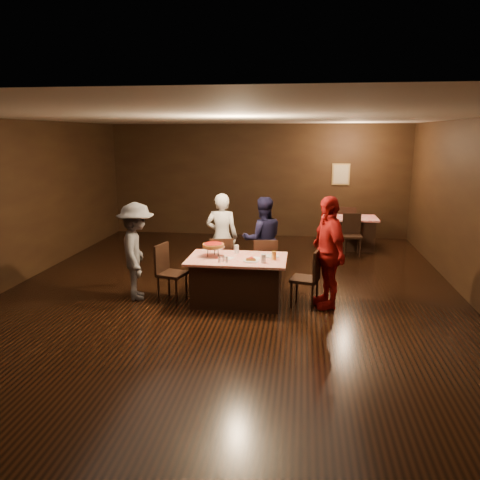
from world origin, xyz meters
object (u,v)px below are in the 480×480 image
main_table (237,280)px  glass_back (237,249)px  chair_end_left (172,273)px  diner_navy_hoodie (263,239)px  chair_far_right (265,264)px  pizza_stand (213,246)px  glass_front_right (263,259)px  chair_back_far (347,224)px  chair_back_near (352,235)px  back_table (349,233)px  diner_grey_knit (137,251)px  plate_empty (272,256)px  glass_amber (274,256)px  chair_far_left (221,262)px  chair_end_right (305,278)px  diner_white_jacket (222,237)px  diner_red_shirt (328,252)px

main_table → glass_back: size_ratio=11.43×
chair_end_left → diner_navy_hoodie: size_ratio=0.59×
chair_far_right → chair_end_left: size_ratio=1.00×
pizza_stand → diner_navy_hoodie: bearing=60.1°
glass_front_right → chair_back_far: bearing=70.8°
chair_back_near → glass_back: bearing=-126.9°
back_table → diner_grey_knit: size_ratio=0.79×
main_table → plate_empty: bearing=15.3°
diner_navy_hoodie → chair_far_right: bearing=83.8°
main_table → chair_back_far: 5.21m
plate_empty → glass_front_right: size_ratio=1.79×
chair_end_left → glass_back: chair_end_left is taller
chair_back_near → plate_empty: chair_back_near is taller
glass_amber → chair_far_left: bearing=141.3°
chair_far_left → chair_end_right: same height
pizza_stand → glass_front_right: (0.85, -0.30, -0.11)m
chair_back_far → glass_amber: size_ratio=6.79×
main_table → glass_amber: 0.75m
chair_far_right → chair_end_left: same height
chair_far_left → diner_white_jacket: 0.62m
chair_far_left → glass_front_right: 1.36m
glass_back → diner_grey_knit: bearing=-170.1°
diner_white_jacket → diner_red_shirt: bearing=147.7°
chair_end_left → glass_back: 1.15m
diner_navy_hoodie → glass_back: diner_navy_hoodie is taller
glass_front_right → chair_far_right: bearing=92.9°
back_table → glass_back: size_ratio=9.29×
chair_back_far → glass_amber: 5.04m
chair_far_left → chair_far_right: (0.80, 0.00, 0.00)m
chair_end_left → diner_white_jacket: diner_white_jacket is taller
main_table → chair_end_left: 1.10m
chair_far_left → chair_end_right: size_ratio=1.00×
diner_red_shirt → glass_back: bearing=-119.4°
diner_navy_hoodie → glass_amber: (0.29, -1.33, 0.04)m
diner_red_shirt → glass_back: size_ratio=12.87×
diner_red_shirt → pizza_stand: bearing=-110.0°
diner_white_jacket → chair_back_far: bearing=-127.8°
chair_far_right → glass_amber: chair_far_right is taller
diner_red_shirt → glass_amber: size_ratio=12.87×
chair_end_left → glass_front_right: bearing=-84.6°
diner_navy_hoodie → glass_front_right: size_ratio=11.47×
chair_far_left → diner_red_shirt: size_ratio=0.53×
chair_end_right → diner_white_jacket: (-1.57, 1.25, 0.36)m
chair_far_right → glass_front_right: bearing=86.2°
chair_back_far → plate_empty: bearing=77.1°
back_table → diner_grey_knit: diner_grey_knit is taller
chair_end_right → main_table: bearing=-76.2°
back_table → diner_navy_hoodie: 3.44m
diner_white_jacket → diner_navy_hoodie: diner_white_jacket is taller
chair_back_near → diner_white_jacket: 3.45m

